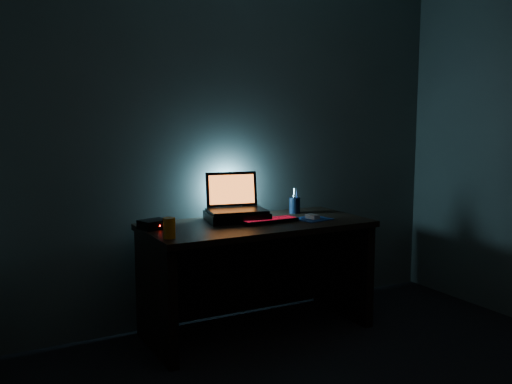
% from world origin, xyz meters
% --- Properties ---
extents(room, '(3.50, 4.00, 2.50)m').
position_xyz_m(room, '(0.00, 0.00, 1.25)').
color(room, black).
rests_on(room, ground).
extents(desk, '(1.50, 0.70, 0.75)m').
position_xyz_m(desk, '(0.00, 1.67, 0.49)').
color(desk, black).
rests_on(desk, ground).
extents(riser, '(0.45, 0.37, 0.06)m').
position_xyz_m(riser, '(-0.09, 1.74, 0.78)').
color(riser, black).
rests_on(riser, desk).
extents(laptop, '(0.42, 0.35, 0.26)m').
position_xyz_m(laptop, '(-0.08, 1.79, 0.87)').
color(laptop, black).
rests_on(laptop, riser).
extents(keyboard, '(0.39, 0.13, 0.02)m').
position_xyz_m(keyboard, '(0.07, 1.59, 0.76)').
color(keyboard, black).
rests_on(keyboard, desk).
extents(mousepad, '(0.25, 0.24, 0.00)m').
position_xyz_m(mousepad, '(0.39, 1.54, 0.75)').
color(mousepad, navy).
rests_on(mousepad, desk).
extents(mouse, '(0.07, 0.10, 0.03)m').
position_xyz_m(mouse, '(0.39, 1.54, 0.77)').
color(mouse, gray).
rests_on(mouse, mousepad).
extents(pen_cup, '(0.09, 0.09, 0.11)m').
position_xyz_m(pen_cup, '(0.42, 1.81, 0.81)').
color(pen_cup, black).
rests_on(pen_cup, desk).
extents(juice_glass, '(0.08, 0.08, 0.12)m').
position_xyz_m(juice_glass, '(-0.68, 1.43, 0.81)').
color(juice_glass, orange).
rests_on(juice_glass, desk).
extents(router, '(0.20, 0.17, 0.06)m').
position_xyz_m(router, '(-0.67, 1.74, 0.78)').
color(router, black).
rests_on(router, desk).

